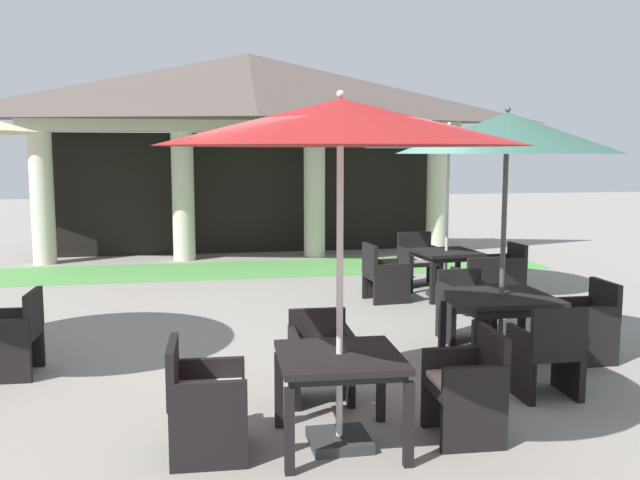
{
  "coord_description": "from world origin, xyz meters",
  "views": [
    {
      "loc": [
        -1.26,
        -5.73,
        2.26
      ],
      "look_at": [
        0.25,
        2.24,
        1.23
      ],
      "focal_mm": 38.76,
      "sensor_mm": 36.0,
      "label": 1
    }
  ],
  "objects_px": {
    "patio_chair_mid_left_south": "(478,285)",
    "terracotta_urn": "(400,270)",
    "patio_chair_far_back_west": "(203,401)",
    "patio_chair_far_back_east": "(468,388)",
    "patio_chair_near_foreground_east": "(11,336)",
    "patio_chair_mid_left_west": "(384,276)",
    "patio_umbrella_mid_left": "(449,139)",
    "patio_table_mid_left": "(446,257)",
    "patio_chair_mid_left_east": "(505,270)",
    "patio_chair_mid_right_east": "(587,323)",
    "patio_umbrella_mid_right": "(507,135)",
    "patio_table_far_back": "(339,366)",
    "patio_chair_mid_left_north": "(419,261)",
    "patio_chair_mid_right_north": "(465,306)",
    "patio_umbrella_far_back": "(340,125)",
    "patio_table_mid_right": "(501,304)",
    "patio_chair_far_back_north": "(320,357)",
    "patio_chair_mid_right_south": "(547,354)"
  },
  "relations": [
    {
      "from": "patio_table_mid_left",
      "to": "patio_chair_mid_left_east",
      "type": "height_order",
      "value": "patio_chair_mid_left_east"
    },
    {
      "from": "patio_table_mid_right",
      "to": "terracotta_urn",
      "type": "xyz_separation_m",
      "value": [
        0.47,
        5.11,
        -0.51
      ]
    },
    {
      "from": "patio_umbrella_mid_right",
      "to": "patio_chair_mid_right_south",
      "type": "xyz_separation_m",
      "value": [
        -0.01,
        -1.01,
        -2.03
      ]
    },
    {
      "from": "terracotta_urn",
      "to": "patio_umbrella_mid_left",
      "type": "bearing_deg",
      "value": -82.87
    },
    {
      "from": "patio_chair_near_foreground_east",
      "to": "patio_table_mid_right",
      "type": "relative_size",
      "value": 0.84
    },
    {
      "from": "patio_chair_mid_left_east",
      "to": "patio_chair_far_back_west",
      "type": "relative_size",
      "value": 0.93
    },
    {
      "from": "patio_table_mid_left",
      "to": "patio_chair_far_back_north",
      "type": "height_order",
      "value": "patio_chair_far_back_north"
    },
    {
      "from": "patio_chair_mid_left_south",
      "to": "terracotta_urn",
      "type": "xyz_separation_m",
      "value": [
        -0.3,
        2.75,
        -0.24
      ]
    },
    {
      "from": "patio_table_far_back",
      "to": "patio_chair_mid_right_south",
      "type": "bearing_deg",
      "value": 18.15
    },
    {
      "from": "patio_chair_mid_left_west",
      "to": "patio_umbrella_mid_right",
      "type": "height_order",
      "value": "patio_umbrella_mid_right"
    },
    {
      "from": "patio_chair_mid_right_north",
      "to": "patio_chair_far_back_east",
      "type": "height_order",
      "value": "patio_chair_far_back_east"
    },
    {
      "from": "patio_chair_mid_left_north",
      "to": "patio_chair_mid_left_east",
      "type": "relative_size",
      "value": 1.11
    },
    {
      "from": "patio_chair_mid_left_west",
      "to": "patio_table_far_back",
      "type": "relative_size",
      "value": 0.91
    },
    {
      "from": "patio_umbrella_mid_left",
      "to": "patio_chair_far_back_west",
      "type": "relative_size",
      "value": 3.12
    },
    {
      "from": "patio_table_mid_left",
      "to": "patio_chair_mid_right_north",
      "type": "relative_size",
      "value": 1.18
    },
    {
      "from": "patio_umbrella_far_back",
      "to": "terracotta_urn",
      "type": "relative_size",
      "value": 7.39
    },
    {
      "from": "patio_chair_mid_right_north",
      "to": "patio_chair_mid_left_east",
      "type": "bearing_deg",
      "value": -123.6
    },
    {
      "from": "patio_chair_mid_left_north",
      "to": "patio_chair_mid_left_west",
      "type": "distance_m",
      "value": 1.47
    },
    {
      "from": "patio_umbrella_far_back",
      "to": "terracotta_urn",
      "type": "height_order",
      "value": "patio_umbrella_far_back"
    },
    {
      "from": "patio_chair_mid_right_east",
      "to": "patio_chair_far_back_west",
      "type": "relative_size",
      "value": 1.0
    },
    {
      "from": "patio_chair_mid_right_east",
      "to": "patio_chair_far_back_north",
      "type": "height_order",
      "value": "patio_chair_mid_right_east"
    },
    {
      "from": "patio_table_far_back",
      "to": "patio_chair_near_foreground_east",
      "type": "bearing_deg",
      "value": 141.96
    },
    {
      "from": "patio_chair_far_back_east",
      "to": "patio_chair_mid_right_north",
      "type": "bearing_deg",
      "value": -19.7
    },
    {
      "from": "patio_umbrella_mid_left",
      "to": "patio_umbrella_mid_right",
      "type": "bearing_deg",
      "value": -101.41
    },
    {
      "from": "terracotta_urn",
      "to": "patio_chair_mid_left_east",
      "type": "bearing_deg",
      "value": -52.59
    },
    {
      "from": "patio_chair_near_foreground_east",
      "to": "patio_chair_mid_left_north",
      "type": "distance_m",
      "value": 6.83
    },
    {
      "from": "patio_chair_mid_right_north",
      "to": "terracotta_urn",
      "type": "bearing_deg",
      "value": -95.48
    },
    {
      "from": "patio_umbrella_mid_right",
      "to": "patio_table_far_back",
      "type": "relative_size",
      "value": 2.81
    },
    {
      "from": "patio_chair_mid_right_north",
      "to": "terracotta_urn",
      "type": "relative_size",
      "value": 2.24
    },
    {
      "from": "patio_chair_mid_left_east",
      "to": "patio_chair_mid_left_west",
      "type": "bearing_deg",
      "value": 90.0
    },
    {
      "from": "patio_table_mid_left",
      "to": "patio_chair_mid_right_east",
      "type": "xyz_separation_m",
      "value": [
        0.32,
        -3.41,
        -0.23
      ]
    },
    {
      "from": "patio_umbrella_mid_right",
      "to": "patio_umbrella_far_back",
      "type": "xyz_separation_m",
      "value": [
        -2.13,
        -1.7,
        0.02
      ]
    },
    {
      "from": "patio_chair_far_back_west",
      "to": "patio_chair_far_back_east",
      "type": "bearing_deg",
      "value": 90.0
    },
    {
      "from": "patio_umbrella_mid_left",
      "to": "patio_chair_far_back_north",
      "type": "xyz_separation_m",
      "value": [
        -2.77,
        -4.07,
        -2.08
      ]
    },
    {
      "from": "patio_table_mid_left",
      "to": "patio_chair_far_back_north",
      "type": "xyz_separation_m",
      "value": [
        -2.77,
        -4.07,
        -0.24
      ]
    },
    {
      "from": "patio_chair_mid_left_north",
      "to": "patio_chair_mid_right_north",
      "type": "bearing_deg",
      "value": 75.41
    },
    {
      "from": "patio_umbrella_far_back",
      "to": "patio_chair_far_back_west",
      "type": "bearing_deg",
      "value": 177.6
    },
    {
      "from": "patio_umbrella_far_back",
      "to": "patio_chair_near_foreground_east",
      "type": "bearing_deg",
      "value": 141.96
    },
    {
      "from": "patio_table_mid_left",
      "to": "patio_chair_mid_left_east",
      "type": "distance_m",
      "value": 1.07
    },
    {
      "from": "patio_chair_near_foreground_east",
      "to": "patio_chair_far_back_west",
      "type": "relative_size",
      "value": 1.0
    },
    {
      "from": "patio_chair_mid_left_west",
      "to": "patio_umbrella_mid_left",
      "type": "bearing_deg",
      "value": 90.0
    },
    {
      "from": "patio_chair_mid_left_east",
      "to": "patio_chair_far_back_east",
      "type": "xyz_separation_m",
      "value": [
        -2.82,
        -5.23,
        0.03
      ]
    },
    {
      "from": "patio_chair_mid_left_south",
      "to": "patio_chair_mid_left_east",
      "type": "bearing_deg",
      "value": 44.99
    },
    {
      "from": "patio_chair_mid_left_south",
      "to": "patio_table_far_back",
      "type": "distance_m",
      "value": 5.01
    },
    {
      "from": "patio_table_mid_right",
      "to": "patio_chair_near_foreground_east",
      "type": "bearing_deg",
      "value": 173.47
    },
    {
      "from": "patio_chair_mid_left_west",
      "to": "patio_chair_far_back_north",
      "type": "relative_size",
      "value": 1.1
    },
    {
      "from": "patio_table_mid_left",
      "to": "patio_chair_mid_left_south",
      "type": "height_order",
      "value": "patio_chair_mid_left_south"
    },
    {
      "from": "patio_chair_mid_left_north",
      "to": "patio_umbrella_far_back",
      "type": "xyz_separation_m",
      "value": [
        -2.73,
        -6.14,
        2.05
      ]
    },
    {
      "from": "patio_table_mid_left",
      "to": "patio_table_far_back",
      "type": "height_order",
      "value": "patio_table_mid_left"
    },
    {
      "from": "patio_chair_far_back_west",
      "to": "patio_chair_near_foreground_east",
      "type": "bearing_deg",
      "value": -137.54
    }
  ]
}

